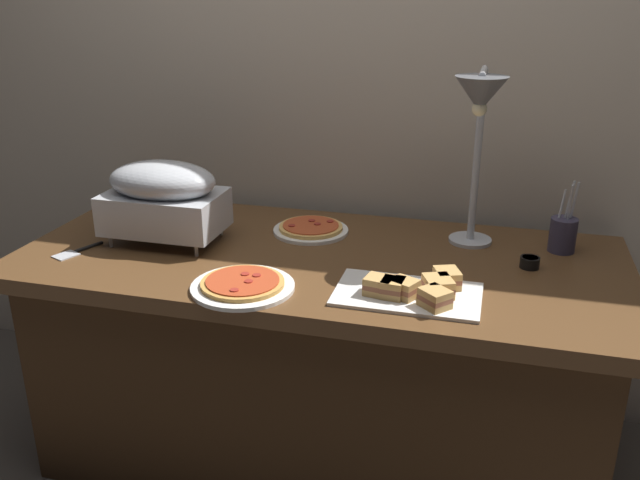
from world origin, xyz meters
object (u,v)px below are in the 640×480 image
object	(u,v)px
pizza_plate_front	(311,229)
pizza_plate_center	(243,285)
serving_spatula	(77,251)
sandwich_platter	(414,290)
heat_lamp	(479,115)
sauce_cup_far	(530,262)
sauce_cup_near	(153,205)
utensil_holder	(563,234)
chafing_dish	(164,197)

from	to	relation	value
pizza_plate_front	pizza_plate_center	bearing A→B (deg)	-96.92
serving_spatula	sandwich_platter	bearing A→B (deg)	-2.73
heat_lamp	pizza_plate_front	bearing A→B (deg)	170.03
pizza_plate_front	sauce_cup_far	distance (m)	0.73
heat_lamp	sauce_cup_near	size ratio (longest dim) A/B	8.21
pizza_plate_front	pizza_plate_center	world-z (taller)	same
sauce_cup_far	utensil_holder	xyz separation A→B (m)	(0.10, 0.16, 0.04)
chafing_dish	pizza_plate_center	world-z (taller)	chafing_dish
chafing_dish	sauce_cup_far	xyz separation A→B (m)	(1.16, 0.08, -0.13)
sandwich_platter	sauce_cup_far	distance (m)	0.43
sandwich_platter	serving_spatula	world-z (taller)	sandwich_platter
pizza_plate_front	pizza_plate_center	distance (m)	0.49
sauce_cup_near	chafing_dish	bearing A→B (deg)	-54.00
chafing_dish	pizza_plate_center	xyz separation A→B (m)	(0.38, -0.29, -0.14)
chafing_dish	pizza_plate_front	xyz separation A→B (m)	(0.44, 0.20, -0.14)
sandwich_platter	sauce_cup_near	bearing A→B (deg)	154.71
sauce_cup_near	sandwich_platter	bearing A→B (deg)	-25.29
pizza_plate_center	sauce_cup_far	bearing A→B (deg)	25.20
utensil_holder	serving_spatula	xyz separation A→B (m)	(-1.49, -0.41, -0.06)
pizza_plate_front	serving_spatula	world-z (taller)	pizza_plate_front
pizza_plate_center	sandwich_platter	distance (m)	0.47
pizza_plate_center	sauce_cup_near	size ratio (longest dim) A/B	4.21
sauce_cup_far	sandwich_platter	bearing A→B (deg)	-136.07
sandwich_platter	utensil_holder	xyz separation A→B (m)	(0.41, 0.46, 0.04)
pizza_plate_center	sauce_cup_near	distance (m)	0.81
serving_spatula	sauce_cup_near	bearing A→B (deg)	86.23
pizza_plate_center	sauce_cup_near	bearing A→B (deg)	135.81
heat_lamp	utensil_holder	distance (m)	0.50
pizza_plate_center	serving_spatula	size ratio (longest dim) A/B	1.72
sauce_cup_far	utensil_holder	bearing A→B (deg)	58.70
pizza_plate_center	sandwich_platter	world-z (taller)	sandwich_platter
pizza_plate_center	utensil_holder	xyz separation A→B (m)	(0.88, 0.53, 0.05)
sauce_cup_far	utensil_holder	world-z (taller)	utensil_holder
chafing_dish	heat_lamp	distance (m)	1.02
sandwich_platter	pizza_plate_center	bearing A→B (deg)	-171.71
heat_lamp	sauce_cup_near	xyz separation A→B (m)	(-1.17, 0.17, -0.43)
chafing_dish	pizza_plate_center	distance (m)	0.50
sandwich_platter	serving_spatula	size ratio (longest dim) A/B	2.33
sauce_cup_far	serving_spatula	distance (m)	1.41
pizza_plate_front	sandwich_platter	size ratio (longest dim) A/B	0.65
chafing_dish	serving_spatula	distance (m)	0.32
chafing_dish	utensil_holder	size ratio (longest dim) A/B	1.64
sauce_cup_far	heat_lamp	bearing A→B (deg)	171.04
heat_lamp	pizza_plate_center	bearing A→B (deg)	-146.31
chafing_dish	sauce_cup_far	world-z (taller)	chafing_dish
sauce_cup_far	serving_spatula	xyz separation A→B (m)	(-1.39, -0.25, -0.02)
utensil_holder	sauce_cup_far	bearing A→B (deg)	-121.30
heat_lamp	sauce_cup_far	bearing A→B (deg)	-8.96
heat_lamp	sauce_cup_far	size ratio (longest dim) A/B	9.75
sandwich_platter	utensil_holder	bearing A→B (deg)	48.49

